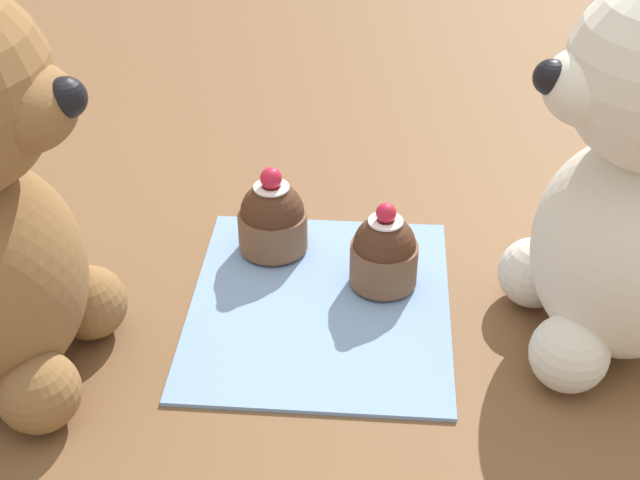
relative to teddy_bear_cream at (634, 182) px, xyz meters
The scene contains 5 objects.
ground_plane 0.22m from the teddy_bear_cream, 95.75° to the right, with size 4.00×4.00×0.00m, color brown.
knitted_placemat 0.22m from the teddy_bear_cream, 95.75° to the right, with size 0.21×0.18×0.01m, color #7A9ED1.
teddy_bear_cream is the anchor object (origin of this frame).
cupcake_near_cream_bear 0.18m from the teddy_bear_cream, 106.88° to the right, with size 0.05×0.05×0.06m.
cupcake_near_tan_bear 0.26m from the teddy_bear_cream, 109.61° to the right, with size 0.05×0.05×0.07m.
Camera 1 is at (0.48, 0.04, 0.39)m, focal length 50.00 mm.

